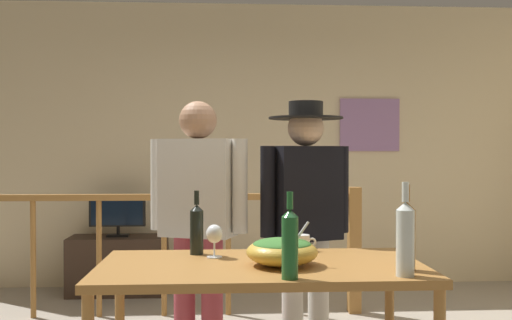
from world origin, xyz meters
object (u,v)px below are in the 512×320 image
Objects in this scene: person_standing_left at (198,211)px; wine_bottle_amber at (406,234)px; stair_railing at (194,235)px; tv_console at (118,265)px; framed_picture at (370,125)px; serving_table at (261,279)px; wine_bottle_dark at (197,228)px; person_standing_right at (306,210)px; mug_white at (302,243)px; flat_screen_tv at (118,212)px; wine_glass at (214,235)px; salad_bowl at (282,250)px; wine_bottle_green at (290,243)px; wine_bottle_clear at (405,237)px.

wine_bottle_amber is at bearing 154.68° from person_standing_left.
tv_console is (-0.74, 0.76, -0.38)m from stair_railing.
person_standing_left reaches higher than tv_console.
serving_table is at bearing -112.88° from framed_picture.
wine_bottle_dark is at bearing -71.63° from tv_console.
wine_bottle_amber is (1.04, -2.23, 0.32)m from stair_railing.
person_standing_right is (1.48, -1.99, 0.71)m from tv_console.
wine_bottle_dark reaches higher than mug_white.
framed_picture is 2.61m from flat_screen_tv.
mug_white is at bearing -60.66° from tv_console.
wine_glass is 0.50× the size of wine_bottle_dark.
tv_console is 3.17m from salad_bowl.
wine_glass is at bearing -47.73° from wine_bottle_dark.
salad_bowl is at bearing 90.70° from wine_bottle_green.
person_standing_right reaches higher than wine_bottle_dark.
framed_picture reaches higher than person_standing_right.
person_standing_left and person_standing_right have the same top height.
flat_screen_tv is 3.46m from wine_bottle_amber.
flat_screen_tv is 2.14m from person_standing_left.
salad_bowl is 0.29m from wine_bottle_green.
framed_picture is at bearing 70.60° from wine_bottle_green.
serving_table is at bearing -36.50° from wine_glass.
wine_bottle_clear is (-0.71, -3.40, -0.62)m from framed_picture.
person_standing_right is (0.23, 0.86, 0.10)m from salad_bowl.
flat_screen_tv is 2.64m from wine_bottle_dark.
mug_white is (-0.39, 0.51, -0.12)m from wine_bottle_amber.
tv_console is 2.58m from person_standing_right.
flat_screen_tv is (-0.74, 0.73, 0.12)m from stair_railing.
mug_white is (-0.35, 0.63, -0.12)m from wine_bottle_clear.
wine_bottle_dark is 0.83m from person_standing_right.
salad_bowl reaches higher than wine_glass.
stair_railing is at bearing -45.81° from tv_console.
tv_console is 2.27m from person_standing_left.
wine_bottle_dark is at bearing 147.38° from wine_bottle_clear.
salad_bowl is at bearing 136.82° from person_standing_left.
person_standing_right is at bearing -53.05° from flat_screen_tv.
wine_bottle_green is 1.16m from person_standing_right.
mug_white reaches higher than tv_console.
wine_bottle_clear is at bearing -66.89° from stair_railing.
person_standing_right is at bearing 67.81° from serving_table.
wine_bottle_amber is at bearing -52.60° from mug_white.
tv_console is 2.76× the size of wine_bottle_dark.
framed_picture is 3.40m from wine_bottle_amber.
mug_white is at bearing 160.45° from person_standing_left.
salad_bowl is at bearing -110.84° from mug_white.
wine_bottle_dark is at bearing -71.42° from flat_screen_tv.
person_standing_right is (-0.26, 1.11, 0.01)m from wine_bottle_clear.
wine_bottle_amber is 1.04m from person_standing_right.
person_standing_left is 1.00× the size of person_standing_right.
flat_screen_tv is 1.29× the size of wine_bottle_clear.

